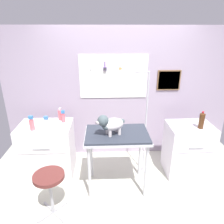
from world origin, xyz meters
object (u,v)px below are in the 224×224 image
(grooming_table, at_px, (117,140))
(soda_bottle, at_px, (202,120))
(grooming_arm, at_px, (145,129))
(stool, at_px, (49,181))
(dog, at_px, (110,124))
(cabinet_right, at_px, (187,149))
(conditioner_bottle, at_px, (47,124))
(counter_left, at_px, (48,150))

(grooming_table, xyz_separation_m, soda_bottle, (1.27, 0.19, 0.18))
(grooming_arm, xyz_separation_m, stool, (-1.31, -0.80, -0.29))
(grooming_arm, bearing_deg, grooming_table, -145.13)
(grooming_table, bearing_deg, dog, -153.65)
(grooming_arm, xyz_separation_m, dog, (-0.55, -0.37, 0.27))
(grooming_arm, relative_size, soda_bottle, 6.30)
(dog, height_order, cabinet_right, dog)
(cabinet_right, bearing_deg, grooming_table, -165.99)
(cabinet_right, bearing_deg, conditioner_bottle, -177.61)
(grooming_arm, bearing_deg, stool, -148.61)
(grooming_arm, relative_size, counter_left, 1.94)
(conditioner_bottle, bearing_deg, stool, -77.63)
(counter_left, height_order, conditioner_bottle, conditioner_bottle)
(counter_left, distance_m, cabinet_right, 2.26)
(stool, height_order, conditioner_bottle, conditioner_bottle)
(cabinet_right, xyz_separation_m, soda_bottle, (0.10, -0.10, 0.55))
(grooming_arm, height_order, counter_left, grooming_arm)
(dog, bearing_deg, stool, -150.21)
(counter_left, relative_size, conditioner_bottle, 4.12)
(counter_left, relative_size, soda_bottle, 3.24)
(grooming_table, height_order, counter_left, grooming_table)
(grooming_table, relative_size, soda_bottle, 3.34)
(dog, relative_size, cabinet_right, 0.48)
(grooming_arm, bearing_deg, counter_left, 178.54)
(cabinet_right, height_order, conditioner_bottle, conditioner_bottle)
(grooming_table, distance_m, stool, 1.02)
(stool, relative_size, soda_bottle, 2.24)
(grooming_table, xyz_separation_m, cabinet_right, (1.17, 0.29, -0.37))
(grooming_arm, xyz_separation_m, counter_left, (-1.55, 0.04, -0.35))
(dog, bearing_deg, grooming_arm, 33.51)
(grooming_table, relative_size, counter_left, 1.03)
(cabinet_right, bearing_deg, stool, -159.07)
(stool, bearing_deg, counter_left, 105.46)
(grooming_table, bearing_deg, soda_bottle, 8.67)
(grooming_arm, relative_size, cabinet_right, 1.99)
(grooming_arm, relative_size, conditioner_bottle, 8.01)
(cabinet_right, bearing_deg, soda_bottle, -43.85)
(grooming_table, relative_size, conditioner_bottle, 4.25)
(grooming_table, height_order, dog, dog)
(stool, bearing_deg, conditioner_bottle, 102.37)
(grooming_table, relative_size, cabinet_right, 1.06)
(grooming_arm, distance_m, dog, 0.71)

